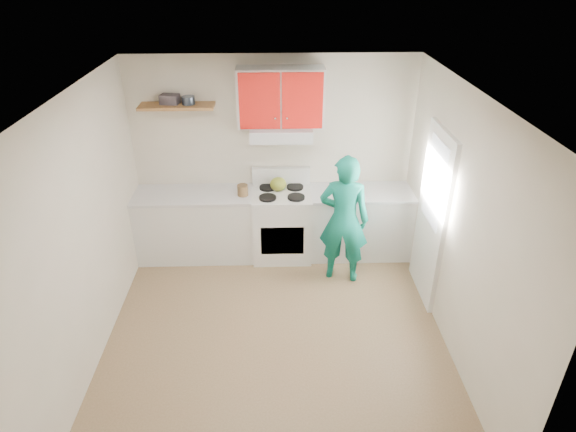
{
  "coord_description": "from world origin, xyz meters",
  "views": [
    {
      "loc": [
        0.01,
        -4.0,
        3.66
      ],
      "look_at": [
        0.15,
        0.55,
        1.15
      ],
      "focal_mm": 30.15,
      "sensor_mm": 36.0,
      "label": 1
    }
  ],
  "objects_px": {
    "person": "(344,220)",
    "crock": "(243,191)",
    "kettle": "(278,184)",
    "tin": "(188,100)",
    "stove": "(282,224)"
  },
  "relations": [
    {
      "from": "stove",
      "to": "kettle",
      "type": "distance_m",
      "value": 0.56
    },
    {
      "from": "tin",
      "to": "person",
      "type": "relative_size",
      "value": 0.1
    },
    {
      "from": "kettle",
      "to": "person",
      "type": "height_order",
      "value": "person"
    },
    {
      "from": "tin",
      "to": "kettle",
      "type": "height_order",
      "value": "tin"
    },
    {
      "from": "tin",
      "to": "person",
      "type": "distance_m",
      "value": 2.35
    },
    {
      "from": "kettle",
      "to": "crock",
      "type": "relative_size",
      "value": 1.29
    },
    {
      "from": "stove",
      "to": "person",
      "type": "height_order",
      "value": "person"
    },
    {
      "from": "person",
      "to": "crock",
      "type": "bearing_deg",
      "value": -9.37
    },
    {
      "from": "crock",
      "to": "person",
      "type": "xyz_separation_m",
      "value": [
        1.23,
        -0.51,
        -0.16
      ]
    },
    {
      "from": "stove",
      "to": "person",
      "type": "xyz_separation_m",
      "value": [
        0.74,
        -0.55,
        0.37
      ]
    },
    {
      "from": "kettle",
      "to": "crock",
      "type": "bearing_deg",
      "value": -138.93
    },
    {
      "from": "stove",
      "to": "tin",
      "type": "height_order",
      "value": "tin"
    },
    {
      "from": "tin",
      "to": "person",
      "type": "height_order",
      "value": "tin"
    },
    {
      "from": "kettle",
      "to": "person",
      "type": "xyz_separation_m",
      "value": [
        0.78,
        -0.64,
        -0.18
      ]
    },
    {
      "from": "person",
      "to": "stove",
      "type": "bearing_deg",
      "value": -23.82
    }
  ]
}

